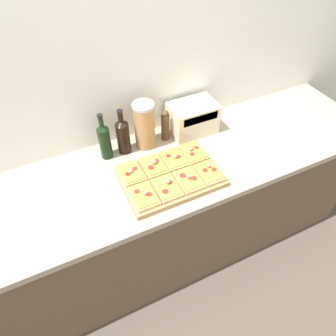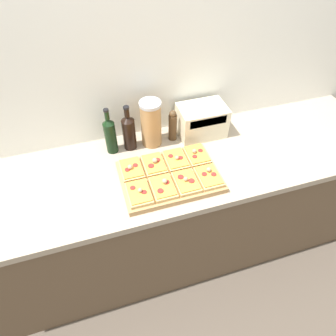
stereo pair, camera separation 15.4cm
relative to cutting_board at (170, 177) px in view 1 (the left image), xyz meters
The scene contains 17 objects.
ground_plane 0.93m from the cutting_board, 85.02° to the right, with size 12.00×12.00×0.00m, color #4C4238.
wall_back 0.57m from the cutting_board, 87.58° to the left, with size 6.00×0.06×2.50m.
kitchen_counter 0.47m from the cutting_board, 79.10° to the left, with size 2.63×0.67×0.89m.
cutting_board is the anchor object (origin of this frame).
pizza_slice_back_left 0.20m from the cutting_board, 155.30° to the left, with size 0.11×0.16×0.05m.
pizza_slice_back_midleft 0.11m from the cutting_board, 125.76° to the left, with size 0.11×0.16×0.06m.
pizza_slice_back_midright 0.11m from the cutting_board, 54.12° to the left, with size 0.11×0.16×0.05m.
pizza_slice_back_right 0.20m from the cutting_board, 24.89° to the left, with size 0.11×0.16×0.05m.
pizza_slice_front_left 0.20m from the cutting_board, 155.17° to the right, with size 0.11×0.16×0.05m.
pizza_slice_front_midleft 0.11m from the cutting_board, 125.73° to the right, with size 0.11×0.16×0.05m.
pizza_slice_front_midright 0.11m from the cutting_board, 54.24° to the right, with size 0.11×0.16×0.05m.
pizza_slice_front_right 0.20m from the cutting_board, 24.57° to the right, with size 0.11×0.16×0.05m.
olive_oil_bottle 0.40m from the cutting_board, 128.74° to the left, with size 0.06×0.06×0.28m.
wine_bottle 0.35m from the cutting_board, 114.85° to the left, with size 0.07×0.07×0.28m.
grain_jar_tall 0.33m from the cutting_board, 92.54° to the left, with size 0.12×0.12×0.28m.
pepper_mill 0.34m from the cutting_board, 69.64° to the left, with size 0.05×0.05×0.20m.
toaster_oven 0.43m from the cutting_board, 46.18° to the left, with size 0.30×0.19×0.18m.
Camera 1 is at (-0.48, -0.72, 2.05)m, focal length 32.00 mm.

